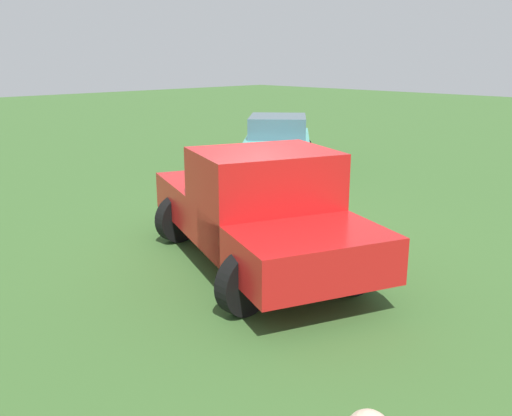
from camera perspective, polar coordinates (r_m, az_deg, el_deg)
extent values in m
plane|color=#3D662D|center=(9.37, 0.48, -4.17)|extent=(80.00, 80.00, 0.00)
cylinder|color=black|center=(9.71, -8.03, -1.09)|extent=(0.81, 0.22, 0.81)
cylinder|color=black|center=(10.23, 0.79, -0.09)|extent=(0.81, 0.22, 0.81)
cylinder|color=black|center=(6.94, -1.17, -7.74)|extent=(0.81, 0.22, 0.81)
cylinder|color=black|center=(7.65, 10.26, -5.74)|extent=(0.81, 0.22, 0.81)
cube|color=red|center=(9.77, -3.35, 1.20)|extent=(2.50, 2.50, 0.64)
cube|color=red|center=(8.11, 0.81, 1.06)|extent=(2.36, 2.14, 1.40)
cube|color=slate|center=(8.01, 0.82, 4.11)|extent=(2.13, 1.87, 0.48)
cube|color=red|center=(7.39, 3.84, -3.65)|extent=(2.64, 2.86, 0.60)
cube|color=silver|center=(10.66, -4.98, 0.93)|extent=(1.77, 0.79, 0.16)
cylinder|color=black|center=(14.94, 5.04, 4.34)|extent=(0.60, 0.20, 0.60)
cylinder|color=black|center=(15.00, -1.05, 4.44)|extent=(0.60, 0.20, 0.60)
cylinder|color=black|center=(17.91, 4.91, 6.17)|extent=(0.60, 0.20, 0.60)
cylinder|color=black|center=(17.96, -0.19, 6.25)|extent=(0.60, 0.20, 0.60)
cube|color=#4CC6B2|center=(16.40, 2.20, 6.09)|extent=(4.65, 4.41, 0.68)
cube|color=slate|center=(16.54, 2.25, 8.41)|extent=(2.58, 2.55, 0.60)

